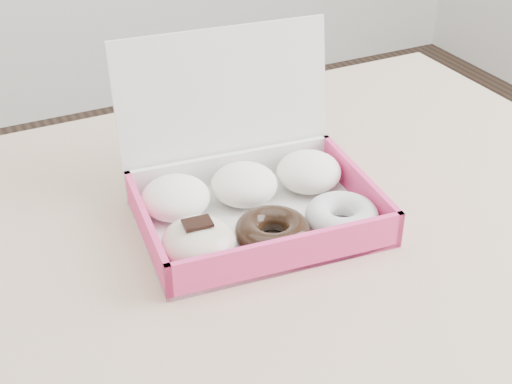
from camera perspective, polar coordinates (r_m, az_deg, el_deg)
name	(u,v)px	position (r m, az deg, el deg)	size (l,w,h in m)	color
table	(210,304)	(0.87, -3.69, -8.95)	(1.20, 0.80, 0.75)	tan
donut_box	(251,195)	(0.86, -0.43, -0.26)	(0.30, 0.27, 0.20)	white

